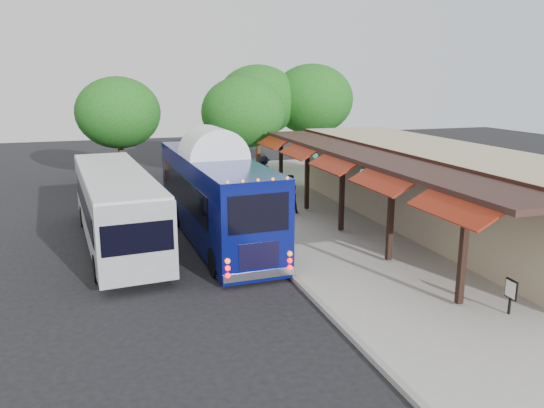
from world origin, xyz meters
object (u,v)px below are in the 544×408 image
object	(u,v)px
ped_b	(289,194)
ped_d	(264,172)
ped_c	(249,202)
coach_bus	(214,192)
city_bus	(116,205)
ped_a	(287,233)
sign_board	(511,291)

from	to	relation	value
ped_b	ped_d	distance (m)	6.33
ped_c	coach_bus	bearing A→B (deg)	41.91
city_bus	ped_d	world-z (taller)	city_bus
city_bus	ped_c	xyz separation A→B (m)	(5.98, 1.72, -0.70)
coach_bus	ped_a	distance (m)	4.02
ped_a	ped_d	size ratio (longest dim) A/B	0.82
city_bus	sign_board	bearing A→B (deg)	-50.63
coach_bus	city_bus	distance (m)	3.96
coach_bus	ped_d	size ratio (longest dim) A/B	6.12
city_bus	sign_board	xyz separation A→B (m)	(10.13, -10.47, -0.82)
ped_a	ped_d	xyz separation A→B (m)	(2.80, 12.04, 0.17)
ped_d	ped_b	bearing A→B (deg)	80.35
city_bus	ped_d	size ratio (longest dim) A/B	5.95
coach_bus	ped_b	distance (m)	4.94
city_bus	ped_b	distance (m)	8.43
ped_c	sign_board	size ratio (longest dim) A/B	1.60
ped_d	city_bus	bearing A→B (deg)	40.19
ped_b	ped_c	bearing A→B (deg)	9.71
city_bus	sign_board	distance (m)	14.59
ped_a	sign_board	xyz separation A→B (m)	(4.15, -6.89, -0.09)
city_bus	ped_d	xyz separation A→B (m)	(8.78, 8.45, -0.56)
ped_b	ped_c	world-z (taller)	ped_b
ped_a	ped_d	world-z (taller)	ped_d
coach_bus	ped_b	size ratio (longest dim) A/B	6.14
coach_bus	city_bus	world-z (taller)	coach_bus
ped_b	sign_board	world-z (taller)	ped_b
coach_bus	sign_board	size ratio (longest dim) A/B	11.43
coach_bus	ped_c	world-z (taller)	coach_bus
ped_a	ped_c	distance (m)	5.31
ped_a	ped_b	bearing A→B (deg)	42.44
ped_a	sign_board	bearing A→B (deg)	-86.03
ped_d	ped_a	bearing A→B (deg)	73.20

